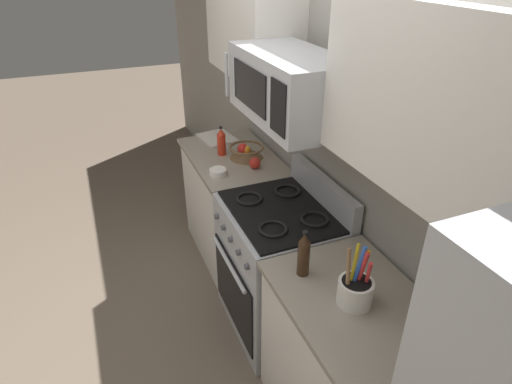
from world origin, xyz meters
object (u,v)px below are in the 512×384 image
object	(u,v)px
microwave	(290,87)
prep_bowl	(218,172)
utensil_crock	(355,290)
cutting_board	(217,138)
apple_loose	(255,163)
bottle_soy	(304,255)
fruit_basket	(246,151)
range_oven	(279,268)
bottle_hot_sauce	(221,142)

from	to	relation	value
microwave	prep_bowl	world-z (taller)	microwave
utensil_crock	cutting_board	distance (m)	2.08
cutting_board	prep_bowl	world-z (taller)	prep_bowl
apple_loose	bottle_soy	bearing A→B (deg)	-10.71
fruit_basket	cutting_board	distance (m)	0.46
utensil_crock	bottle_soy	world-z (taller)	utensil_crock
prep_bowl	cutting_board	bearing A→B (deg)	163.03
bottle_soy	prep_bowl	world-z (taller)	bottle_soy
apple_loose	prep_bowl	distance (m)	0.28
range_oven	cutting_board	bearing A→B (deg)	-179.59
fruit_basket	bottle_hot_sauce	world-z (taller)	bottle_hot_sauce
apple_loose	utensil_crock	bearing A→B (deg)	-3.99
fruit_basket	bottle_hot_sauce	bearing A→B (deg)	-129.37
apple_loose	cutting_board	size ratio (longest dim) A/B	0.26
cutting_board	prep_bowl	distance (m)	0.67
microwave	fruit_basket	xyz separation A→B (m)	(-0.81, 0.06, -0.71)
bottle_hot_sauce	microwave	bearing A→B (deg)	5.99
range_oven	bottle_soy	size ratio (longest dim) A/B	4.34
fruit_basket	bottle_hot_sauce	distance (m)	0.21
range_oven	prep_bowl	xyz separation A→B (m)	(-0.61, -0.20, 0.46)
range_oven	cutting_board	world-z (taller)	range_oven
apple_loose	bottle_hot_sauce	world-z (taller)	bottle_hot_sauce
utensil_crock	cutting_board	size ratio (longest dim) A/B	0.97
microwave	utensil_crock	size ratio (longest dim) A/B	2.60
utensil_crock	prep_bowl	distance (m)	1.45
microwave	bottle_hot_sauce	xyz separation A→B (m)	(-0.93, -0.10, -0.66)
utensil_crock	bottle_soy	xyz separation A→B (m)	(-0.27, -0.12, 0.04)
microwave	fruit_basket	distance (m)	1.08
fruit_basket	prep_bowl	bearing A→B (deg)	-56.03
utensil_crock	prep_bowl	size ratio (longest dim) A/B	2.48
fruit_basket	range_oven	bearing A→B (deg)	-6.00
range_oven	fruit_basket	size ratio (longest dim) A/B	4.10
range_oven	apple_loose	distance (m)	0.78
range_oven	microwave	xyz separation A→B (m)	(-0.00, 0.03, 1.20)
cutting_board	prep_bowl	bearing A→B (deg)	-16.97
cutting_board	bottle_hot_sauce	bearing A→B (deg)	-10.91
microwave	bottle_soy	world-z (taller)	microwave
bottle_hot_sauce	prep_bowl	distance (m)	0.36
range_oven	bottle_soy	distance (m)	0.80
utensil_crock	bottle_hot_sauce	bearing A→B (deg)	-178.47
utensil_crock	prep_bowl	bearing A→B (deg)	-172.82
microwave	cutting_board	distance (m)	1.47
utensil_crock	cutting_board	bearing A→B (deg)	179.60
bottle_soy	apple_loose	bearing A→B (deg)	169.29
fruit_basket	utensil_crock	bearing A→B (deg)	-3.79
apple_loose	bottle_hot_sauce	size ratio (longest dim) A/B	0.37
range_oven	prep_bowl	bearing A→B (deg)	-161.51
cutting_board	bottle_soy	bearing A→B (deg)	-4.29
microwave	bottle_hot_sauce	distance (m)	1.15
microwave	utensil_crock	bearing A→B (deg)	-3.54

